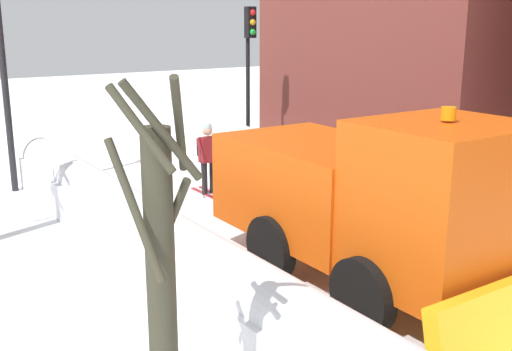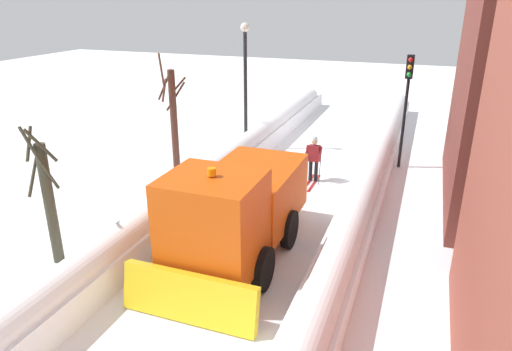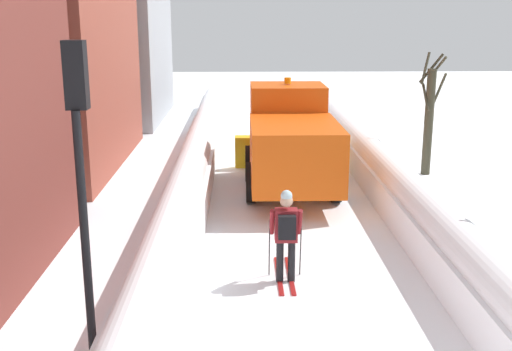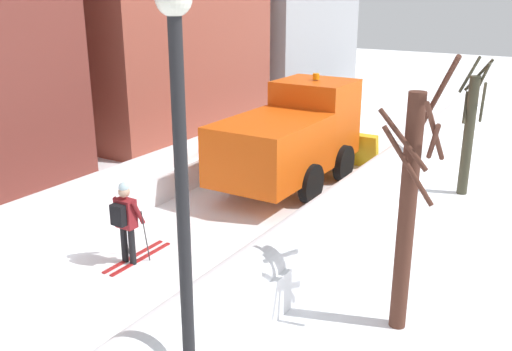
# 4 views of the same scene
# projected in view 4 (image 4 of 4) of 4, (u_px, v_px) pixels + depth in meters

# --- Properties ---
(ground_plane) EXTENTS (80.00, 80.00, 0.00)m
(ground_plane) POSITION_uv_depth(u_px,v_px,m) (265.00, 199.00, 15.64)
(ground_plane) COLOR white
(snowbank_left) EXTENTS (1.10, 36.00, 1.25)m
(snowbank_left) POSITION_uv_depth(u_px,v_px,m) (186.00, 163.00, 16.81)
(snowbank_left) COLOR white
(snowbank_left) RESTS_ON ground
(snowbank_right) EXTENTS (1.10, 36.00, 1.24)m
(snowbank_right) POSITION_uv_depth(u_px,v_px,m) (359.00, 197.00, 14.11)
(snowbank_right) COLOR white
(snowbank_right) RESTS_ON ground
(building_concrete_far) EXTENTS (7.46, 8.74, 9.45)m
(building_concrete_far) POSITION_uv_depth(u_px,v_px,m) (265.00, 4.00, 30.41)
(building_concrete_far) COLOR #9EA0A5
(building_concrete_far) RESTS_ON ground
(plow_truck) EXTENTS (3.20, 5.98, 3.12)m
(plow_truck) POSITION_uv_depth(u_px,v_px,m) (294.00, 136.00, 16.35)
(plow_truck) COLOR #DB510F
(plow_truck) RESTS_ON ground
(skier) EXTENTS (0.62, 1.80, 1.81)m
(skier) POSITION_uv_depth(u_px,v_px,m) (126.00, 219.00, 11.69)
(skier) COLOR black
(skier) RESTS_ON ground
(street_lamp) EXTENTS (0.40, 0.40, 5.64)m
(street_lamp) POSITION_uv_depth(u_px,v_px,m) (181.00, 171.00, 6.52)
(street_lamp) COLOR black
(street_lamp) RESTS_ON ground
(bare_tree_near) EXTENTS (1.16, 1.18, 4.67)m
(bare_tree_near) POSITION_uv_depth(u_px,v_px,m) (409.00, 207.00, 9.08)
(bare_tree_near) COLOR #4B2A1F
(bare_tree_near) RESTS_ON ground
(bare_tree_mid) EXTENTS (0.77, 0.79, 3.82)m
(bare_tree_mid) POSITION_uv_depth(u_px,v_px,m) (469.00, 131.00, 15.50)
(bare_tree_mid) COLOR #3B3929
(bare_tree_mid) RESTS_ON ground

